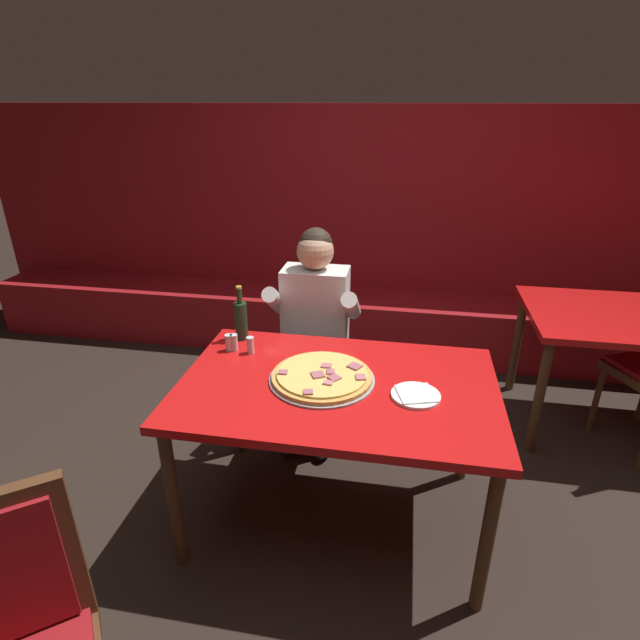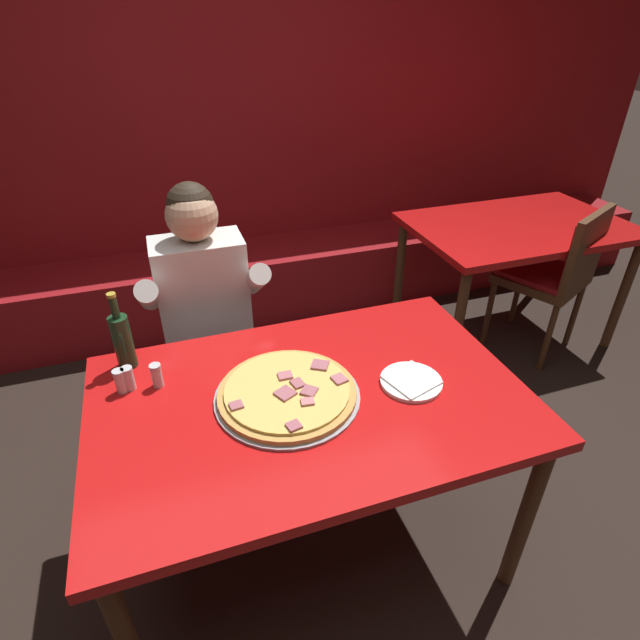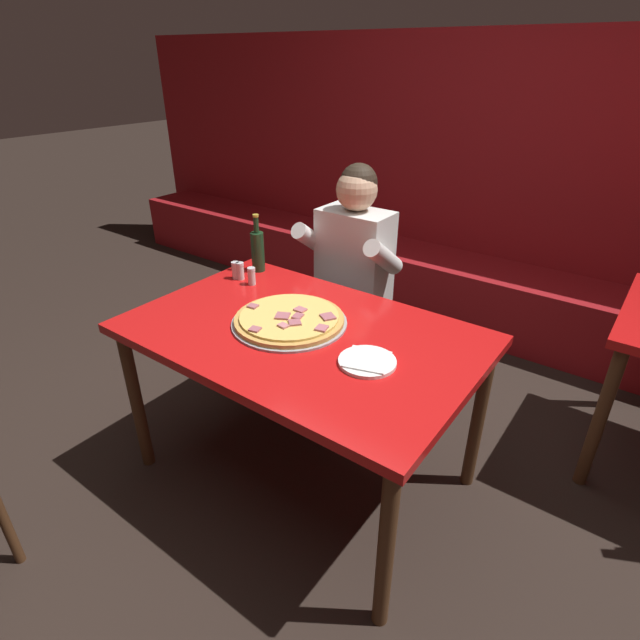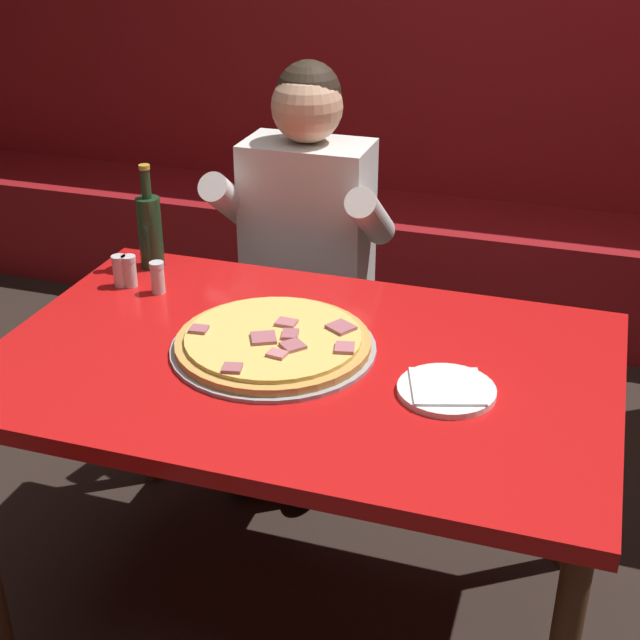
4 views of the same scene
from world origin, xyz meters
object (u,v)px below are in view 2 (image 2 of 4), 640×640
shaker_oregano (157,376)px  shaker_parmesan (129,379)px  pizza (288,393)px  plate_white_paper (411,381)px  beer_bottle (122,340)px  background_dining_table (517,237)px  shaker_red_pepper_flakes (121,382)px  dining_chair_far_left (557,270)px  diner_seated_blue_shirt (208,319)px  main_dining_table (310,413)px

shaker_oregano → shaker_parmesan: (-0.09, 0.01, 0.00)m
pizza → plate_white_paper: (0.41, -0.07, -0.01)m
pizza → plate_white_paper: 0.42m
plate_white_paper → beer_bottle: (-0.90, 0.41, 0.10)m
shaker_parmesan → background_dining_table: 2.35m
beer_bottle → shaker_red_pepper_flakes: bearing=-98.2°
dining_chair_far_left → diner_seated_blue_shirt: bearing=-176.1°
beer_bottle → background_dining_table: (2.20, 0.70, -0.20)m
plate_white_paper → diner_seated_blue_shirt: bearing=128.4°
shaker_red_pepper_flakes → shaker_parmesan: (0.03, 0.01, 0.00)m
plate_white_paper → background_dining_table: 1.71m
shaker_parmesan → dining_chair_far_left: size_ratio=0.09×
main_dining_table → shaker_red_pepper_flakes: (-0.58, 0.22, 0.12)m
shaker_red_pepper_flakes → pizza: bearing=-21.9°
main_dining_table → pizza: pizza is taller
main_dining_table → shaker_parmesan: (-0.56, 0.23, 0.12)m
shaker_parmesan → background_dining_table: size_ratio=0.07×
shaker_parmesan → beer_bottle: bearing=92.1°
shaker_parmesan → dining_chair_far_left: dining_chair_far_left is taller
main_dining_table → dining_chair_far_left: (1.77, 0.82, -0.14)m
pizza → shaker_parmesan: 0.53m
dining_chair_far_left → shaker_parmesan: bearing=-165.6°
shaker_red_pepper_flakes → dining_chair_far_left: (2.35, 0.61, -0.25)m
main_dining_table → shaker_red_pepper_flakes: bearing=159.4°
plate_white_paper → beer_bottle: 1.00m
background_dining_table → shaker_oregano: bearing=-158.1°
plate_white_paper → shaker_red_pepper_flakes: 0.96m
main_dining_table → shaker_red_pepper_flakes: 0.63m
shaker_red_pepper_flakes → shaker_oregano: size_ratio=1.00×
main_dining_table → shaker_oregano: 0.53m
beer_bottle → dining_chair_far_left: beer_bottle is taller
main_dining_table → diner_seated_blue_shirt: bearing=109.5°
shaker_parmesan → diner_seated_blue_shirt: size_ratio=0.07×
diner_seated_blue_shirt → pizza: bearing=-75.7°
plate_white_paper → diner_seated_blue_shirt: 0.95m
pizza → background_dining_table: 2.01m
main_dining_table → beer_bottle: size_ratio=4.83×
main_dining_table → shaker_red_pepper_flakes: size_ratio=16.39×
shaker_parmesan → shaker_oregano: bearing=-9.0°
main_dining_table → background_dining_table: size_ratio=1.11×
pizza → dining_chair_far_left: dining_chair_far_left is taller
diner_seated_blue_shirt → dining_chair_far_left: (2.01, 0.14, -0.15)m
background_dining_table → beer_bottle: bearing=-162.4°
plate_white_paper → shaker_red_pepper_flakes: (-0.92, 0.27, 0.03)m
shaker_red_pepper_flakes → diner_seated_blue_shirt: size_ratio=0.07×
beer_bottle → shaker_red_pepper_flakes: beer_bottle is taller
pizza → diner_seated_blue_shirt: size_ratio=0.37×
pizza → shaker_parmesan: shaker_parmesan is taller
beer_bottle → shaker_parmesan: 0.15m
pizza → shaker_red_pepper_flakes: (-0.51, 0.20, 0.02)m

